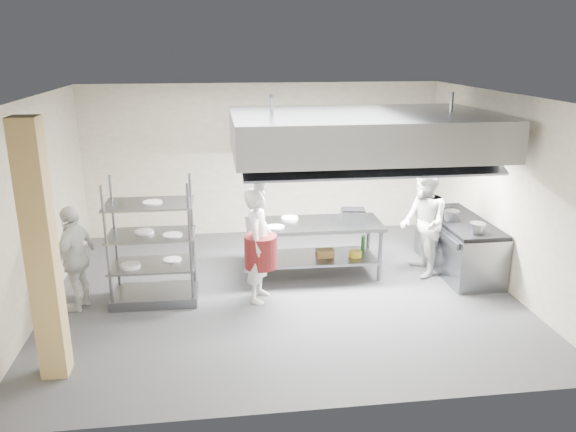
{
  "coord_description": "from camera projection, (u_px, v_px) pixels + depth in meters",
  "views": [
    {
      "loc": [
        -0.97,
        -7.99,
        3.7
      ],
      "look_at": [
        0.12,
        0.2,
        1.17
      ],
      "focal_mm": 35.0,
      "sensor_mm": 36.0,
      "label": 1
    }
  ],
  "objects": [
    {
      "name": "floor",
      "position": [
        282.0,
        291.0,
        8.78
      ],
      "size": [
        7.0,
        7.0,
        0.0
      ],
      "primitive_type": "plane",
      "color": "#3D3D3F",
      "rests_on": "ground"
    },
    {
      "name": "ceiling",
      "position": [
        282.0,
        96.0,
        7.9
      ],
      "size": [
        7.0,
        7.0,
        0.0
      ],
      "primitive_type": "plane",
      "rotation": [
        3.14,
        0.0,
        0.0
      ],
      "color": "silver",
      "rests_on": "wall_back"
    },
    {
      "name": "wall_back",
      "position": [
        264.0,
        160.0,
        11.18
      ],
      "size": [
        7.0,
        0.0,
        7.0
      ],
      "primitive_type": "plane",
      "rotation": [
        1.57,
        0.0,
        0.0
      ],
      "color": "#ABA188",
      "rests_on": "ground"
    },
    {
      "name": "wall_left",
      "position": [
        36.0,
        208.0,
        7.9
      ],
      "size": [
        0.0,
        6.0,
        6.0
      ],
      "primitive_type": "plane",
      "rotation": [
        1.57,
        0.0,
        1.57
      ],
      "color": "#ABA188",
      "rests_on": "ground"
    },
    {
      "name": "wall_right",
      "position": [
        503.0,
        191.0,
        8.78
      ],
      "size": [
        0.0,
        6.0,
        6.0
      ],
      "primitive_type": "plane",
      "rotation": [
        1.57,
        0.0,
        -1.57
      ],
      "color": "#ABA188",
      "rests_on": "ground"
    },
    {
      "name": "column",
      "position": [
        42.0,
        253.0,
        6.17
      ],
      "size": [
        0.3,
        0.3,
        3.0
      ],
      "primitive_type": "cube",
      "color": "tan",
      "rests_on": "floor"
    },
    {
      "name": "exhaust_hood",
      "position": [
        362.0,
        133.0,
        8.62
      ],
      "size": [
        4.0,
        2.5,
        0.6
      ],
      "primitive_type": "cube",
      "color": "gray",
      "rests_on": "ceiling"
    },
    {
      "name": "hood_strip_a",
      "position": [
        304.0,
        155.0,
        8.6
      ],
      "size": [
        1.6,
        0.12,
        0.04
      ],
      "primitive_type": "cube",
      "color": "white",
      "rests_on": "exhaust_hood"
    },
    {
      "name": "hood_strip_b",
      "position": [
        417.0,
        152.0,
        8.83
      ],
      "size": [
        1.6,
        0.12,
        0.04
      ],
      "primitive_type": "cube",
      "color": "white",
      "rests_on": "exhaust_hood"
    },
    {
      "name": "wall_shelf",
      "position": [
        354.0,
        159.0,
        11.26
      ],
      "size": [
        1.5,
        0.28,
        0.04
      ],
      "primitive_type": "cube",
      "color": "gray",
      "rests_on": "wall_back"
    },
    {
      "name": "island",
      "position": [
        313.0,
        249.0,
        9.31
      ],
      "size": [
        2.23,
        0.96,
        0.91
      ],
      "primitive_type": null,
      "rotation": [
        0.0,
        0.0,
        -0.02
      ],
      "color": "slate",
      "rests_on": "floor"
    },
    {
      "name": "island_worktop",
      "position": [
        314.0,
        224.0,
        9.18
      ],
      "size": [
        2.23,
        0.96,
        0.06
      ],
      "primitive_type": "cube",
      "rotation": [
        0.0,
        0.0,
        -0.02
      ],
      "color": "gray",
      "rests_on": "island"
    },
    {
      "name": "island_undershelf",
      "position": [
        313.0,
        257.0,
        9.35
      ],
      "size": [
        2.05,
        0.87,
        0.04
      ],
      "primitive_type": "cube",
      "rotation": [
        0.0,
        0.0,
        -0.02
      ],
      "color": "slate",
      "rests_on": "island"
    },
    {
      "name": "pass_rack",
      "position": [
        152.0,
        242.0,
        8.21
      ],
      "size": [
        1.26,
        0.75,
        1.88
      ],
      "primitive_type": null,
      "rotation": [
        0.0,
        0.0,
        -0.01
      ],
      "color": "slate",
      "rests_on": "floor"
    },
    {
      "name": "cooking_range",
      "position": [
        458.0,
        246.0,
        9.52
      ],
      "size": [
        0.8,
        2.0,
        0.84
      ],
      "primitive_type": "cube",
      "color": "slate",
      "rests_on": "floor"
    },
    {
      "name": "range_top",
      "position": [
        461.0,
        221.0,
        9.39
      ],
      "size": [
        0.78,
        1.96,
        0.06
      ],
      "primitive_type": "cube",
      "color": "black",
      "rests_on": "cooking_range"
    },
    {
      "name": "chef_head",
      "position": [
        259.0,
        245.0,
        8.27
      ],
      "size": [
        0.59,
        0.73,
        1.74
      ],
      "primitive_type": "imported",
      "rotation": [
        0.0,
        0.0,
        1.26
      ],
      "color": "white",
      "rests_on": "floor"
    },
    {
      "name": "chef_line",
      "position": [
        423.0,
        223.0,
        9.19
      ],
      "size": [
        0.72,
        0.9,
        1.79
      ],
      "primitive_type": "imported",
      "rotation": [
        0.0,
        0.0,
        -1.62
      ],
      "color": "silver",
      "rests_on": "floor"
    },
    {
      "name": "chef_plating",
      "position": [
        76.0,
        258.0,
        8.02
      ],
      "size": [
        0.65,
        0.98,
        1.55
      ],
      "primitive_type": "imported",
      "rotation": [
        0.0,
        0.0,
        -1.9
      ],
      "color": "silver",
      "rests_on": "floor"
    },
    {
      "name": "griddle",
      "position": [
        353.0,
        216.0,
        9.19
      ],
      "size": [
        0.45,
        0.37,
        0.2
      ],
      "primitive_type": "cube",
      "rotation": [
        0.0,
        0.0,
        -0.16
      ],
      "color": "slate",
      "rests_on": "island_worktop"
    },
    {
      "name": "wicker_basket",
      "position": [
        325.0,
        253.0,
        9.31
      ],
      "size": [
        0.29,
        0.2,
        0.12
      ],
      "primitive_type": "cube",
      "rotation": [
        0.0,
        0.0,
        0.01
      ],
      "color": "olive",
      "rests_on": "island_undershelf"
    },
    {
      "name": "stockpot",
      "position": [
        452.0,
        216.0,
        9.28
      ],
      "size": [
        0.25,
        0.25,
        0.18
      ],
      "primitive_type": "cylinder",
      "color": "gray",
      "rests_on": "range_top"
    },
    {
      "name": "plate_stack",
      "position": [
        153.0,
        263.0,
        8.3
      ],
      "size": [
        0.28,
        0.28,
        0.05
      ],
      "primitive_type": "cylinder",
      "color": "silver",
      "rests_on": "pass_rack"
    }
  ]
}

